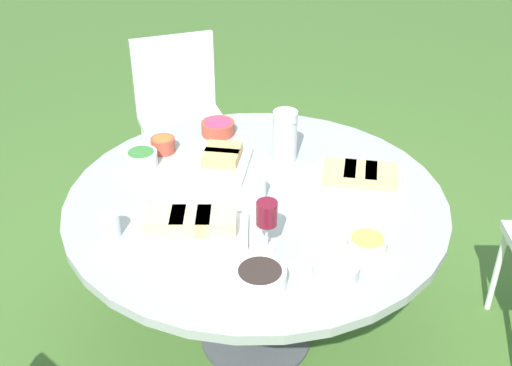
# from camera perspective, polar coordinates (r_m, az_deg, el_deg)

# --- Properties ---
(ground_plane) EXTENTS (40.00, 40.00, 0.00)m
(ground_plane) POSITION_cam_1_polar(r_m,az_deg,el_deg) (2.81, -0.00, -13.56)
(ground_plane) COLOR #446B2B
(dining_table) EXTENTS (1.39, 1.39, 0.72)m
(dining_table) POSITION_cam_1_polar(r_m,az_deg,el_deg) (2.40, -0.00, -2.96)
(dining_table) COLOR #4C4C51
(dining_table) RESTS_ON ground_plane
(chair_near_right) EXTENTS (0.55, 0.56, 0.89)m
(chair_near_right) POSITION_cam_1_polar(r_m,az_deg,el_deg) (3.47, -6.71, 6.63)
(chair_near_right) COLOR white
(chair_near_right) RESTS_ON ground_plane
(water_pitcher) EXTENTS (0.10, 0.10, 0.21)m
(water_pitcher) POSITION_cam_1_polar(r_m,az_deg,el_deg) (2.54, 2.59, 4.25)
(water_pitcher) COLOR silver
(water_pitcher) RESTS_ON dining_table
(wine_glass) EXTENTS (0.07, 0.07, 0.18)m
(wine_glass) POSITION_cam_1_polar(r_m,az_deg,el_deg) (2.02, 0.97, -2.90)
(wine_glass) COLOR silver
(wine_glass) RESTS_ON dining_table
(platter_bread_main) EXTENTS (0.40, 0.39, 0.07)m
(platter_bread_main) POSITION_cam_1_polar(r_m,az_deg,el_deg) (2.43, 9.22, 0.50)
(platter_bread_main) COLOR white
(platter_bread_main) RESTS_ON dining_table
(platter_charcuterie) EXTENTS (0.39, 0.41, 0.08)m
(platter_charcuterie) POSITION_cam_1_polar(r_m,az_deg,el_deg) (2.16, -5.80, -3.69)
(platter_charcuterie) COLOR white
(platter_charcuterie) RESTS_ON dining_table
(platter_sandwich_side) EXTENTS (0.35, 0.35, 0.06)m
(platter_sandwich_side) POSITION_cam_1_polar(r_m,az_deg,el_deg) (2.53, -3.10, 2.03)
(platter_sandwich_side) COLOR white
(platter_sandwich_side) RESTS_ON dining_table
(bowl_fries) EXTENTS (0.13, 0.13, 0.04)m
(bowl_fries) POSITION_cam_1_polar(r_m,az_deg,el_deg) (2.13, 9.88, -5.20)
(bowl_fries) COLOR beige
(bowl_fries) RESTS_ON dining_table
(bowl_salad) EXTENTS (0.13, 0.13, 0.06)m
(bowl_salad) POSITION_cam_1_polar(r_m,az_deg,el_deg) (2.57, -10.15, 2.24)
(bowl_salad) COLOR white
(bowl_salad) RESTS_ON dining_table
(bowl_olives) EXTENTS (0.16, 0.16, 0.05)m
(bowl_olives) POSITION_cam_1_polar(r_m,az_deg,el_deg) (1.95, 0.35, -8.27)
(bowl_olives) COLOR white
(bowl_olives) RESTS_ON dining_table
(bowl_dip_red) EXTENTS (0.14, 0.14, 0.06)m
(bowl_dip_red) POSITION_cam_1_polar(r_m,az_deg,el_deg) (2.76, -3.40, 4.98)
(bowl_dip_red) COLOR #B74733
(bowl_dip_red) RESTS_ON dining_table
(bowl_dip_cream) EXTENTS (0.15, 0.15, 0.04)m
(bowl_dip_cream) POSITION_cam_1_polar(r_m,az_deg,el_deg) (2.00, 7.11, -7.50)
(bowl_dip_cream) COLOR silver
(bowl_dip_cream) RESTS_ON dining_table
(bowl_roasted_veg) EXTENTS (0.10, 0.10, 0.06)m
(bowl_roasted_veg) POSITION_cam_1_polar(r_m,az_deg,el_deg) (2.65, -8.27, 3.45)
(bowl_roasted_veg) COLOR #B74733
(bowl_roasted_veg) RESTS_ON dining_table
(cup_water_near) EXTENTS (0.07, 0.07, 0.08)m
(cup_water_near) POSITION_cam_1_polar(r_m,az_deg,el_deg) (2.33, -0.15, -0.42)
(cup_water_near) COLOR silver
(cup_water_near) RESTS_ON dining_table
(cup_water_far) EXTENTS (0.07, 0.07, 0.09)m
(cup_water_far) POSITION_cam_1_polar(r_m,az_deg,el_deg) (2.19, -12.93, -3.67)
(cup_water_far) COLOR silver
(cup_water_far) RESTS_ON dining_table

